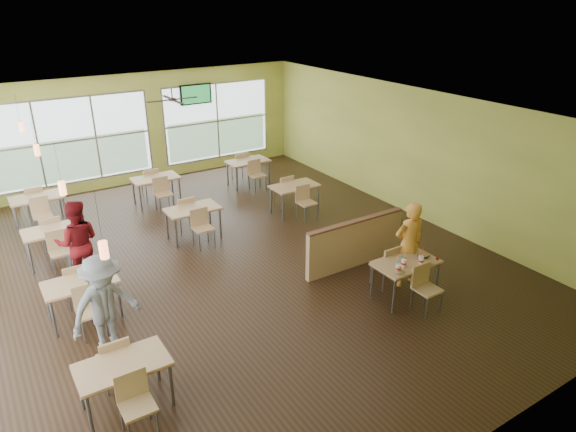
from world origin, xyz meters
The scene contains 20 objects.
room centered at (0.00, 0.00, 1.60)m, with size 12.00×12.04×3.20m.
window_bays centered at (-2.65, 3.08, 1.48)m, with size 9.24×10.24×2.38m.
main_table centered at (2.00, -3.00, 0.63)m, with size 1.22×1.52×0.87m.
half_wall_divider centered at (2.00, -1.55, 0.52)m, with size 2.40×0.14×1.04m.
dining_tables centered at (-1.05, 1.71, 0.63)m, with size 6.92×8.72×0.87m.
pendant_lights centered at (-3.20, 0.68, 2.45)m, with size 0.11×7.31×0.86m.
ceiling_fan centered at (0.00, 3.00, 2.95)m, with size 1.25×1.25×0.29m.
tv_backwall centered at (1.80, 5.90, 2.45)m, with size 1.00×0.07×0.60m.
man_plaid centered at (2.36, -2.67, 0.86)m, with size 0.63×0.41×1.73m, color orange.
patron_maroon centered at (-2.94, 0.81, 0.86)m, with size 0.84×0.65×1.73m, color #5D0C0F.
patron_grey centered at (-3.07, -1.68, 0.87)m, with size 1.12×0.64×1.73m, color slate.
cup_blue centered at (1.61, -3.18, 0.82)m, with size 0.10×0.10×0.37m.
cup_yellow centered at (1.82, -3.10, 0.83)m, with size 0.10×0.10×0.37m.
cup_red_near centered at (2.16, -3.19, 0.82)m, with size 0.09×0.09×0.32m.
cup_red_far centered at (2.21, -3.14, 0.82)m, with size 0.09×0.09×0.33m.
food_basket centered at (2.41, -3.01, 0.78)m, with size 0.23×0.23×0.05m.
ketchup_cup centered at (2.55, -3.23, 0.76)m, with size 0.06×0.06×0.03m, color #9A0005.
wrapper_left centered at (1.61, -3.23, 0.77)m, with size 0.17×0.16×0.04m, color olive.
wrapper_mid centered at (1.98, -2.89, 0.78)m, with size 0.21×0.19×0.05m, color olive.
wrapper_right centered at (2.28, -3.30, 0.77)m, with size 0.14×0.13×0.04m, color olive.
Camera 1 is at (-4.28, -8.79, 5.28)m, focal length 32.00 mm.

